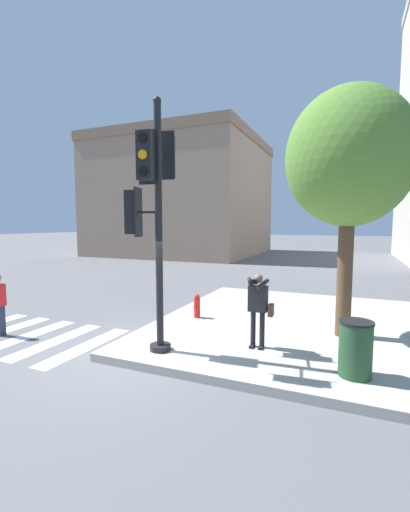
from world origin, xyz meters
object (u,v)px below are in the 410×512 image
at_px(person_photographer, 258,304).
at_px(street_tree, 349,159).
at_px(fire_hydrant, 197,306).
at_px(trash_bin, 356,349).
at_px(traffic_signal_pole, 153,202).

distance_m(person_photographer, street_tree, 3.95).
xyz_separation_m(street_tree, fire_hydrant, (-3.88, 0.07, -3.83)).
bearing_deg(trash_bin, fire_hydrant, 150.20).
relative_size(person_photographer, fire_hydrant, 2.38).
distance_m(person_photographer, fire_hydrant, 2.81).
xyz_separation_m(fire_hydrant, trash_bin, (4.12, -2.36, 0.16)).
bearing_deg(street_tree, trash_bin, -83.93).
bearing_deg(fire_hydrant, street_tree, -1.01).
relative_size(street_tree, fire_hydrant, 8.55).
xyz_separation_m(traffic_signal_pole, trash_bin, (3.92, 0.28, -2.63)).
distance_m(traffic_signal_pole, street_tree, 4.60).
xyz_separation_m(traffic_signal_pole, street_tree, (3.67, 2.57, 1.03)).
height_order(traffic_signal_pole, street_tree, street_tree).
bearing_deg(trash_bin, street_tree, 96.07).
height_order(traffic_signal_pole, fire_hydrant, traffic_signal_pole).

